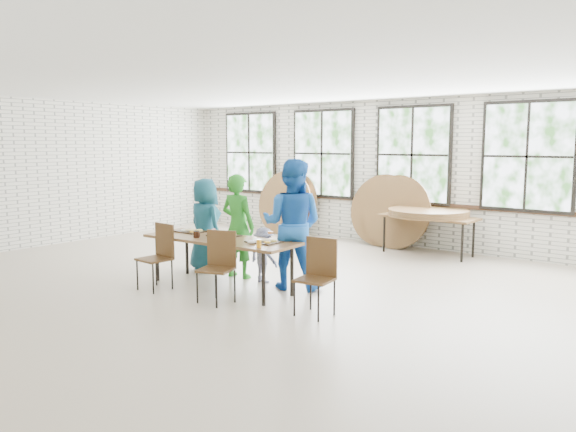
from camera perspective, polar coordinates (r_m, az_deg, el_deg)
name	(u,v)px	position (r m, az deg, el deg)	size (l,w,h in m)	color
room	(413,157)	(11.59, 12.56, 5.85)	(12.00, 12.00, 12.00)	#B2A18D
dining_table	(221,242)	(8.21, -6.85, -2.60)	(2.45, 0.97, 0.74)	brown
chair_near_left	(160,251)	(8.36, -12.91, -3.47)	(0.44, 0.43, 0.95)	#4D3219
chair_near_right	(219,260)	(7.56, -7.04, -4.48)	(0.53, 0.52, 0.95)	#4D3219
chair_spare	(318,270)	(6.97, 3.08, -5.47)	(0.48, 0.46, 0.95)	#4D3219
adult_teal	(205,225)	(9.37, -8.41, -0.90)	(0.75, 0.49, 1.54)	navy
adult_green	(238,226)	(8.84, -5.11, -1.02)	(0.60, 0.39, 1.64)	#268323
toddler	(264,255)	(8.55, -2.49, -3.97)	(0.55, 0.31, 0.84)	#141840
adult_blue	(292,224)	(8.12, 0.44, -0.84)	(0.92, 0.71, 1.89)	blue
storage_table	(428,219)	(10.94, 14.06, -0.28)	(1.82, 0.79, 0.74)	brown
tabletop_clutter	(226,237)	(8.12, -6.34, -2.17)	(1.96, 0.63, 0.11)	black
round_tops_stacked	(428,213)	(10.93, 14.08, 0.33)	(1.50, 1.50, 0.13)	brown
round_tops_leaning	(335,207)	(12.27, 4.75, 0.96)	(4.38, 0.50, 1.48)	brown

